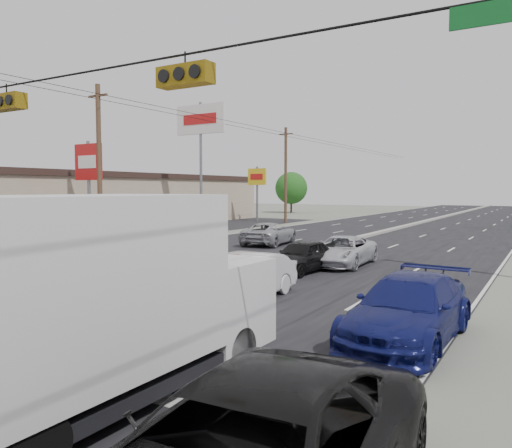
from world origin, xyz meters
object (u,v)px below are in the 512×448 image
(pole_sign_mid, at_px, (89,167))
(queue_car_c, at_px, (342,251))
(pole_sign_far, at_px, (257,181))
(queue_car_d, at_px, (408,310))
(pole_sign_billboard, at_px, (201,127))
(tree_left_far, at_px, (291,188))
(utility_pole_left_c, at_px, (286,174))
(oncoming_far, at_px, (270,234))
(queue_car_b, at_px, (246,278))
(utility_pole_left_b, at_px, (99,164))
(queue_car_a, at_px, (302,256))
(oncoming_near, at_px, (171,247))
(box_truck, at_px, (104,298))
(red_sedan, at_px, (202,280))

(pole_sign_mid, xyz_separation_m, queue_car_c, (20.53, -2.97, -4.44))
(pole_sign_far, bearing_deg, queue_car_d, -54.47)
(pole_sign_billboard, height_order, tree_left_far, pole_sign_billboard)
(utility_pole_left_c, relative_size, oncoming_far, 1.98)
(pole_sign_far, relative_size, queue_car_b, 1.36)
(utility_pole_left_b, height_order, pole_sign_mid, utility_pole_left_b)
(queue_car_b, bearing_deg, pole_sign_mid, 150.10)
(tree_left_far, distance_m, queue_car_a, 53.77)
(queue_car_a, xyz_separation_m, queue_car_d, (6.34, -7.49, 0.07))
(pole_sign_billboard, xyz_separation_m, queue_car_a, (17.24, -15.65, -8.18))
(pole_sign_mid, bearing_deg, pole_sign_far, 87.40)
(utility_pole_left_b, distance_m, utility_pole_left_c, 25.00)
(utility_pole_left_c, distance_m, queue_car_a, 31.88)
(pole_sign_far, bearing_deg, utility_pole_left_c, 0.00)
(oncoming_near, bearing_deg, pole_sign_billboard, -56.19)
(pole_sign_mid, bearing_deg, queue_car_c, -8.25)
(oncoming_far, bearing_deg, queue_car_a, 119.23)
(pole_sign_billboard, relative_size, queue_car_c, 2.26)
(utility_pole_left_c, xyz_separation_m, pole_sign_mid, (-4.50, -22.00, 0.01))
(queue_car_d, height_order, oncoming_far, queue_car_d)
(utility_pole_left_b, distance_m, pole_sign_mid, 5.41)
(pole_sign_far, xyz_separation_m, queue_car_c, (19.53, -24.97, -3.73))
(pole_sign_billboard, distance_m, queue_car_a, 24.68)
(pole_sign_mid, relative_size, queue_car_b, 1.59)
(utility_pole_left_c, bearing_deg, box_truck, -66.15)
(queue_car_b, xyz_separation_m, queue_car_c, (-0.00, 8.37, -0.05))
(pole_sign_far, xyz_separation_m, box_truck, (21.67, -41.11, -2.64))
(oncoming_far, bearing_deg, tree_left_far, -72.45)
(queue_car_c, height_order, oncoming_near, oncoming_near)
(pole_sign_billboard, relative_size, queue_car_b, 2.50)
(box_truck, xyz_separation_m, queue_car_c, (-2.15, 16.13, -1.10))
(red_sedan, distance_m, queue_car_b, 1.44)
(utility_pole_left_c, xyz_separation_m, box_truck, (18.17, -41.11, -3.34))
(pole_sign_billboard, height_order, queue_car_d, pole_sign_billboard)
(queue_car_a, height_order, queue_car_d, queue_car_d)
(queue_car_a, bearing_deg, queue_car_d, -44.17)
(box_truck, bearing_deg, pole_sign_billboard, 125.47)
(pole_sign_mid, height_order, tree_left_far, pole_sign_mid)
(pole_sign_billboard, xyz_separation_m, queue_car_d, (23.58, -23.13, -8.11))
(utility_pole_left_c, bearing_deg, queue_car_a, -61.13)
(pole_sign_far, bearing_deg, utility_pole_left_b, -82.03)
(pole_sign_far, bearing_deg, pole_sign_mid, -92.60)
(utility_pole_left_b, height_order, queue_car_b, utility_pole_left_b)
(queue_car_b, bearing_deg, pole_sign_billboard, 129.22)
(utility_pole_left_c, xyz_separation_m, red_sedan, (15.12, -34.47, -4.36))
(queue_car_d, xyz_separation_m, oncoming_near, (-12.70, 6.44, 0.05))
(queue_car_d, relative_size, oncoming_far, 1.03)
(utility_pole_left_c, distance_m, queue_car_c, 30.00)
(box_truck, bearing_deg, oncoming_near, 127.56)
(box_truck, height_order, queue_car_d, box_truck)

